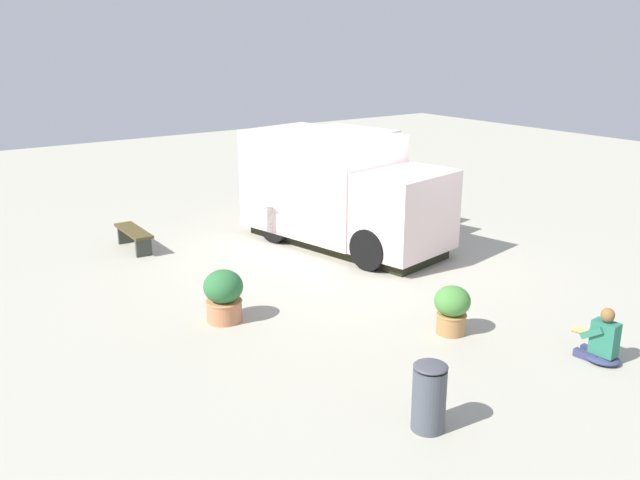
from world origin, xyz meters
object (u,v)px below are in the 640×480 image
Objects in this scene: food_truck at (340,193)px; plaza_bench at (134,235)px; person_customer at (602,341)px; trash_bin at (429,396)px; planter_flowering_far at (452,308)px; planter_flowering_near at (224,295)px.

plaza_bench is at bearing 59.75° from food_truck.
trash_bin is at bearing 86.77° from person_customer.
food_truck is 5.76× the size of trash_bin.
plaza_bench is at bearing 1.59° from trash_bin.
person_customer reaches higher than planter_flowering_far.
trash_bin is at bearing 128.36° from planter_flowering_far.
food_truck reaches higher than planter_flowering_near.
planter_flowering_near is 4.36m from trash_bin.
plaza_bench is (4.66, -0.22, -0.12)m from planter_flowering_near.
person_customer is at bearing -151.43° from planter_flowering_far.
food_truck is at bearing -29.21° from trash_bin.
planter_flowering_far is (-2.56, -2.72, -0.03)m from planter_flowering_near.
plaza_bench is 9.00m from trash_bin.
planter_flowering_far is at bearing -160.94° from plaza_bench.
plaza_bench is 1.66× the size of trash_bin.
person_customer is at bearing -158.79° from plaza_bench.
food_truck is 5.18m from planter_flowering_far.
trash_bin is (-4.34, -0.47, -0.01)m from planter_flowering_near.
planter_flowering_far is 2.86m from trash_bin.
person_customer is at bearing 176.52° from food_truck.
planter_flowering_far is at bearing -51.64° from trash_bin.
food_truck is 5.72× the size of planter_flowering_near.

